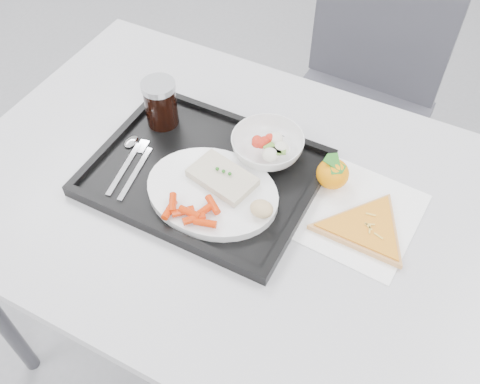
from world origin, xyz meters
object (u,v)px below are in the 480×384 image
(tray, at_px, (205,174))
(dinner_plate, at_px, (212,192))
(chair, at_px, (361,88))
(table, at_px, (243,214))
(pizza_slice, at_px, (366,228))
(salad_bowl, at_px, (267,146))
(cola_glass, at_px, (161,102))
(tangerine, at_px, (333,174))

(tray, relative_size, dinner_plate, 1.67)
(chair, bearing_deg, table, -93.88)
(pizza_slice, bearing_deg, salad_bowl, 161.15)
(table, height_order, cola_glass, cola_glass)
(salad_bowl, relative_size, tangerine, 2.02)
(chair, xyz_separation_m, tray, (-0.14, -0.69, 0.22))
(dinner_plate, height_order, tangerine, tangerine)
(tangerine, distance_m, pizza_slice, 0.13)
(dinner_plate, relative_size, tangerine, 3.58)
(chair, distance_m, salad_bowl, 0.64)
(cola_glass, bearing_deg, table, -20.61)
(dinner_plate, height_order, cola_glass, cola_glass)
(tray, bearing_deg, tangerine, 22.53)
(dinner_plate, height_order, salad_bowl, salad_bowl)
(table, height_order, pizza_slice, pizza_slice)
(table, bearing_deg, pizza_slice, 6.01)
(salad_bowl, distance_m, pizza_slice, 0.27)
(tangerine, height_order, pizza_slice, tangerine)
(dinner_plate, bearing_deg, pizza_slice, 12.55)
(chair, height_order, dinner_plate, chair)
(chair, relative_size, dinner_plate, 3.44)
(tray, xyz_separation_m, salad_bowl, (0.09, 0.11, 0.03))
(table, bearing_deg, chair, 86.12)
(table, relative_size, tangerine, 15.93)
(table, distance_m, salad_bowl, 0.15)
(table, height_order, salad_bowl, salad_bowl)
(table, distance_m, tangerine, 0.21)
(chair, xyz_separation_m, cola_glass, (-0.30, -0.60, 0.28))
(table, height_order, tray, tray)
(tangerine, bearing_deg, cola_glass, -178.37)
(pizza_slice, bearing_deg, table, -173.99)
(pizza_slice, bearing_deg, chair, 106.84)
(tangerine, bearing_deg, salad_bowl, 177.61)
(table, xyz_separation_m, dinner_plate, (-0.05, -0.04, 0.09))
(table, distance_m, chair, 0.71)
(tray, relative_size, salad_bowl, 2.96)
(chair, relative_size, tangerine, 12.34)
(dinner_plate, bearing_deg, tray, 134.57)
(cola_glass, height_order, tangerine, cola_glass)
(tray, distance_m, pizza_slice, 0.34)
(chair, bearing_deg, tray, -101.50)
(table, xyz_separation_m, pizza_slice, (0.25, 0.03, 0.08))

